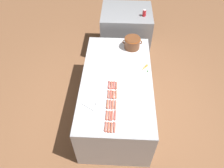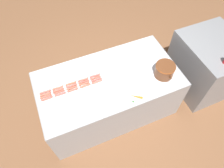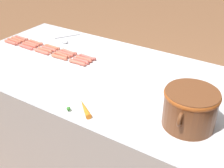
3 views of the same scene
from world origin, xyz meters
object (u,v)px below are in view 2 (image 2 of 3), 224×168
(serving_spoon, at_px, (66,74))
(back_cabinet, at_px, (206,65))
(hot_dog_10, at_px, (46,97))
(hot_dog_19, at_px, (97,82))
(hot_dog_11, at_px, (59,92))
(hot_dog_12, at_px, (72,88))
(hot_dog_0, at_px, (45,92))
(hot_dog_17, at_px, (73,90))
(hot_dog_6, at_px, (58,90))
(hot_dog_4, at_px, (95,76))
(hot_dog_8, at_px, (84,82))
(hot_dog_1, at_px, (58,88))
(bean_pot, at_px, (165,70))
(hot_dog_3, at_px, (83,80))
(hot_dog_13, at_px, (84,84))
(hot_dog_16, at_px, (60,94))
(hot_dog_18, at_px, (85,86))
(hot_dog_15, at_px, (47,98))
(hot_dog_5, at_px, (45,94))
(carrot, at_px, (136,97))
(hot_dog_7, at_px, (72,86))
(hot_dog_2, at_px, (71,84))
(hot_dog_14, at_px, (97,80))
(hot_dog_9, at_px, (95,78))

(serving_spoon, bearing_deg, back_cabinet, 79.03)
(hot_dog_10, bearing_deg, hot_dog_19, 87.28)
(hot_dog_11, xyz_separation_m, hot_dog_12, (0.00, 0.17, 0.00))
(hot_dog_0, xyz_separation_m, hot_dog_17, (0.11, 0.34, 0.00))
(hot_dog_11, bearing_deg, hot_dog_6, -175.19)
(back_cabinet, xyz_separation_m, hot_dog_4, (-0.24, -1.83, 0.36))
(hot_dog_6, height_order, hot_dog_8, same)
(hot_dog_1, height_order, hot_dog_12, same)
(back_cabinet, distance_m, hot_dog_1, 2.38)
(hot_dog_10, height_order, bean_pot, bean_pot)
(hot_dog_1, relative_size, hot_dog_11, 1.00)
(hot_dog_3, xyz_separation_m, hot_dog_19, (0.10, 0.16, 0.00))
(hot_dog_13, height_order, hot_dog_16, same)
(bean_pot, bearing_deg, hot_dog_0, -102.29)
(hot_dog_12, bearing_deg, hot_dog_3, 111.19)
(hot_dog_18, bearing_deg, hot_dog_15, -90.28)
(hot_dog_5, distance_m, hot_dog_11, 0.17)
(hot_dog_16, bearing_deg, carrot, 64.70)
(back_cabinet, relative_size, hot_dog_19, 6.68)
(hot_dog_3, bearing_deg, hot_dog_7, -78.71)
(serving_spoon, bearing_deg, hot_dog_1, -42.09)
(hot_dog_15, bearing_deg, hot_dog_19, 90.06)
(hot_dog_2, height_order, hot_dog_3, same)
(hot_dog_4, xyz_separation_m, hot_dog_18, (0.11, -0.17, 0.00))
(hot_dog_14, bearing_deg, back_cabinet, 84.58)
(hot_dog_3, bearing_deg, hot_dog_11, -79.15)
(hot_dog_12, height_order, carrot, carrot)
(hot_dog_2, bearing_deg, back_cabinet, 83.53)
(bean_pot, bearing_deg, hot_dog_15, -98.58)
(hot_dog_8, distance_m, hot_dog_17, 0.19)
(hot_dog_1, relative_size, hot_dog_19, 1.00)
(hot_dog_0, relative_size, hot_dog_3, 1.00)
(hot_dog_0, relative_size, hot_dog_17, 1.00)
(hot_dog_19, bearing_deg, hot_dog_10, -92.72)
(hot_dog_19, bearing_deg, hot_dog_9, 176.66)
(hot_dog_7, bearing_deg, hot_dog_19, 78.73)
(hot_dog_10, distance_m, serving_spoon, 0.42)
(serving_spoon, distance_m, carrot, 1.00)
(back_cabinet, relative_size, hot_dog_0, 6.69)
(bean_pot, xyz_separation_m, carrot, (0.18, -0.51, -0.09))
(hot_dog_16, bearing_deg, hot_dog_12, 102.39)
(hot_dog_6, relative_size, hot_dog_17, 1.00)
(hot_dog_12, relative_size, hot_dog_17, 1.00)
(hot_dog_1, bearing_deg, hot_dog_18, 73.14)
(hot_dog_10, distance_m, hot_dog_14, 0.69)
(hot_dog_9, bearing_deg, bean_pot, 71.01)
(hot_dog_18, xyz_separation_m, serving_spoon, (-0.28, -0.18, -0.00))
(hot_dog_15, height_order, bean_pot, bean_pot)
(hot_dog_4, height_order, hot_dog_7, same)
(hot_dog_4, relative_size, bean_pot, 0.45)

